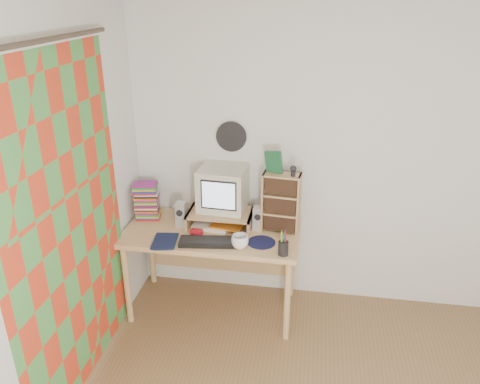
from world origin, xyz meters
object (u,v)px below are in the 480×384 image
(dvd_stack, at_px, (147,204))
(mug, at_px, (240,242))
(desk, at_px, (214,241))
(keyboard, at_px, (210,242))
(crt_monitor, at_px, (222,190))
(cd_rack, at_px, (281,202))
(diary, at_px, (153,240))

(dvd_stack, relative_size, mug, 2.08)
(desk, bearing_deg, keyboard, -83.68)
(crt_monitor, height_order, keyboard, crt_monitor)
(cd_rack, xyz_separation_m, diary, (-0.94, -0.36, -0.22))
(mug, bearing_deg, dvd_stack, 156.86)
(keyboard, xyz_separation_m, cd_rack, (0.51, 0.31, 0.23))
(dvd_stack, xyz_separation_m, diary, (0.18, -0.39, -0.11))
(dvd_stack, bearing_deg, keyboard, -39.06)
(desk, xyz_separation_m, dvd_stack, (-0.58, 0.06, 0.27))
(dvd_stack, distance_m, diary, 0.44)
(dvd_stack, bearing_deg, crt_monitor, -7.83)
(cd_rack, height_order, mug, cd_rack)
(cd_rack, distance_m, diary, 1.03)
(crt_monitor, distance_m, diary, 0.67)
(keyboard, bearing_deg, desk, 89.15)
(keyboard, distance_m, dvd_stack, 0.71)
(desk, xyz_separation_m, mug, (0.27, -0.30, 0.19))
(mug, bearing_deg, diary, -177.53)
(desk, xyz_separation_m, diary, (-0.40, -0.32, 0.16))
(crt_monitor, distance_m, dvd_stack, 0.66)
(mug, height_order, diary, mug)
(keyboard, bearing_deg, mug, -12.07)
(dvd_stack, distance_m, mug, 0.92)
(dvd_stack, bearing_deg, diary, -75.28)
(dvd_stack, height_order, diary, dvd_stack)
(keyboard, relative_size, cd_rack, 0.96)
(desk, bearing_deg, mug, -47.93)
(crt_monitor, xyz_separation_m, cd_rack, (0.48, -0.05, -0.05))
(crt_monitor, xyz_separation_m, dvd_stack, (-0.64, -0.02, -0.16))
(cd_rack, bearing_deg, diary, -153.12)
(crt_monitor, bearing_deg, diary, -134.43)
(mug, relative_size, diary, 0.59)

